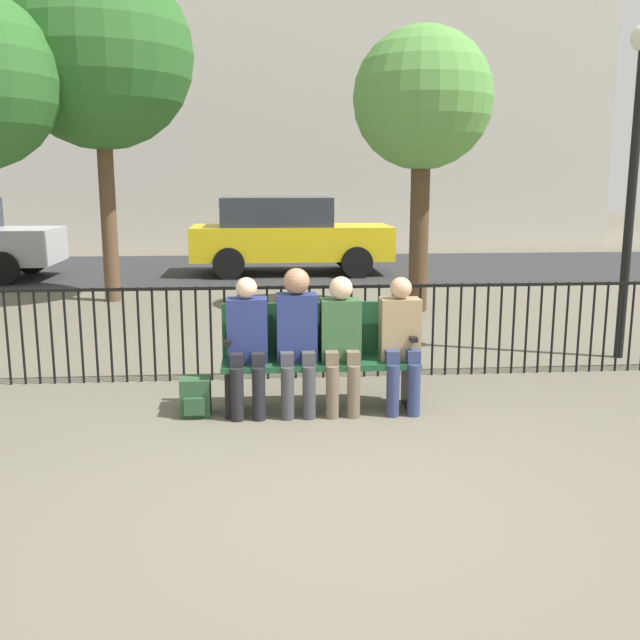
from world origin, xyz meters
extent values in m
plane|color=#605B4C|center=(0.00, 0.00, 0.00)|extent=(80.00, 80.00, 0.00)
cube|color=#194728|center=(0.00, 1.84, 0.42)|extent=(1.68, 0.45, 0.05)
cube|color=#194728|center=(0.00, 2.03, 0.69)|extent=(1.68, 0.05, 0.47)
cube|color=black|center=(-0.78, 1.84, 0.20)|extent=(0.06, 0.38, 0.40)
cube|color=black|center=(0.78, 1.84, 0.20)|extent=(0.06, 0.38, 0.40)
cube|color=black|center=(-0.78, 1.84, 0.65)|extent=(0.06, 0.38, 0.04)
cube|color=black|center=(0.78, 1.84, 0.65)|extent=(0.06, 0.38, 0.04)
cylinder|color=black|center=(-0.71, 1.61, 0.23)|extent=(0.11, 0.11, 0.45)
cylinder|color=black|center=(-0.53, 1.61, 0.23)|extent=(0.11, 0.11, 0.45)
cube|color=black|center=(-0.71, 1.71, 0.50)|extent=(0.11, 0.20, 0.12)
cube|color=black|center=(-0.53, 1.71, 0.50)|extent=(0.11, 0.20, 0.12)
cube|color=navy|center=(-0.62, 1.84, 0.72)|extent=(0.34, 0.22, 0.55)
sphere|color=beige|center=(-0.62, 1.82, 1.09)|extent=(0.18, 0.18, 0.18)
cylinder|color=#3D3D42|center=(-0.29, 1.61, 0.23)|extent=(0.11, 0.11, 0.45)
cylinder|color=#3D3D42|center=(-0.11, 1.61, 0.23)|extent=(0.11, 0.11, 0.45)
cube|color=#3D3D42|center=(-0.29, 1.71, 0.50)|extent=(0.11, 0.20, 0.12)
cube|color=#3D3D42|center=(-0.11, 1.71, 0.50)|extent=(0.11, 0.20, 0.12)
cube|color=navy|center=(-0.20, 1.84, 0.74)|extent=(0.34, 0.22, 0.58)
sphere|color=#A37556|center=(-0.20, 1.82, 1.14)|extent=(0.22, 0.22, 0.22)
cylinder|color=brown|center=(0.09, 1.61, 0.23)|extent=(0.11, 0.11, 0.45)
cylinder|color=brown|center=(0.27, 1.61, 0.23)|extent=(0.11, 0.11, 0.45)
cube|color=brown|center=(0.09, 1.71, 0.50)|extent=(0.11, 0.20, 0.12)
cube|color=brown|center=(0.27, 1.71, 0.50)|extent=(0.11, 0.20, 0.12)
cube|color=#335B33|center=(0.18, 1.84, 0.71)|extent=(0.34, 0.22, 0.53)
sphere|color=beige|center=(0.18, 1.82, 1.08)|extent=(0.20, 0.20, 0.20)
cylinder|color=navy|center=(0.60, 1.61, 0.23)|extent=(0.11, 0.11, 0.45)
cylinder|color=navy|center=(0.78, 1.61, 0.23)|extent=(0.11, 0.11, 0.45)
cube|color=navy|center=(0.60, 1.71, 0.50)|extent=(0.11, 0.20, 0.12)
cube|color=navy|center=(0.78, 1.71, 0.50)|extent=(0.11, 0.20, 0.12)
cube|color=#997F59|center=(0.69, 1.84, 0.71)|extent=(0.34, 0.22, 0.53)
sphere|color=tan|center=(0.69, 1.82, 1.07)|extent=(0.19, 0.19, 0.19)
cube|color=#284C2D|center=(-1.07, 1.79, 0.16)|extent=(0.25, 0.22, 0.33)
cube|color=#284C2D|center=(-1.07, 1.66, 0.11)|extent=(0.17, 0.04, 0.15)
cylinder|color=black|center=(-2.96, 2.87, 0.47)|extent=(0.02, 0.02, 0.95)
cylinder|color=black|center=(-2.82, 2.87, 0.47)|extent=(0.02, 0.02, 0.95)
cylinder|color=black|center=(-2.68, 2.87, 0.47)|extent=(0.02, 0.02, 0.95)
cylinder|color=black|center=(-2.54, 2.87, 0.47)|extent=(0.02, 0.02, 0.95)
cylinder|color=black|center=(-2.40, 2.87, 0.47)|extent=(0.02, 0.02, 0.95)
cylinder|color=black|center=(-2.26, 2.87, 0.47)|extent=(0.02, 0.02, 0.95)
cylinder|color=black|center=(-2.12, 2.87, 0.47)|extent=(0.02, 0.02, 0.95)
cylinder|color=black|center=(-1.98, 2.87, 0.47)|extent=(0.02, 0.02, 0.95)
cylinder|color=black|center=(-1.84, 2.87, 0.47)|extent=(0.02, 0.02, 0.95)
cylinder|color=black|center=(-1.70, 2.87, 0.47)|extent=(0.02, 0.02, 0.95)
cylinder|color=black|center=(-1.56, 2.87, 0.47)|extent=(0.02, 0.02, 0.95)
cylinder|color=black|center=(-1.42, 2.87, 0.47)|extent=(0.02, 0.02, 0.95)
cylinder|color=black|center=(-1.28, 2.87, 0.47)|extent=(0.02, 0.02, 0.95)
cylinder|color=black|center=(-1.14, 2.87, 0.47)|extent=(0.02, 0.02, 0.95)
cylinder|color=black|center=(-1.00, 2.87, 0.47)|extent=(0.02, 0.02, 0.95)
cylinder|color=black|center=(-0.86, 2.87, 0.47)|extent=(0.02, 0.02, 0.95)
cylinder|color=black|center=(-0.72, 2.87, 0.47)|extent=(0.02, 0.02, 0.95)
cylinder|color=black|center=(-0.58, 2.87, 0.47)|extent=(0.02, 0.02, 0.95)
cylinder|color=black|center=(-0.44, 2.87, 0.47)|extent=(0.02, 0.02, 0.95)
cylinder|color=black|center=(-0.30, 2.87, 0.47)|extent=(0.02, 0.02, 0.95)
cylinder|color=black|center=(-0.16, 2.87, 0.47)|extent=(0.02, 0.02, 0.95)
cylinder|color=black|center=(-0.02, 2.87, 0.47)|extent=(0.02, 0.02, 0.95)
cylinder|color=black|center=(0.12, 2.87, 0.47)|extent=(0.02, 0.02, 0.95)
cylinder|color=black|center=(0.26, 2.87, 0.47)|extent=(0.02, 0.02, 0.95)
cylinder|color=black|center=(0.40, 2.87, 0.47)|extent=(0.02, 0.02, 0.95)
cylinder|color=black|center=(0.54, 2.87, 0.47)|extent=(0.02, 0.02, 0.95)
cylinder|color=black|center=(0.68, 2.87, 0.47)|extent=(0.02, 0.02, 0.95)
cylinder|color=black|center=(0.82, 2.87, 0.47)|extent=(0.02, 0.02, 0.95)
cylinder|color=black|center=(0.96, 2.87, 0.47)|extent=(0.02, 0.02, 0.95)
cylinder|color=black|center=(1.10, 2.87, 0.47)|extent=(0.02, 0.02, 0.95)
cylinder|color=black|center=(1.24, 2.87, 0.47)|extent=(0.02, 0.02, 0.95)
cylinder|color=black|center=(1.38, 2.87, 0.47)|extent=(0.02, 0.02, 0.95)
cylinder|color=black|center=(1.52, 2.87, 0.47)|extent=(0.02, 0.02, 0.95)
cylinder|color=black|center=(1.66, 2.87, 0.47)|extent=(0.02, 0.02, 0.95)
cylinder|color=black|center=(1.80, 2.87, 0.47)|extent=(0.02, 0.02, 0.95)
cylinder|color=black|center=(1.94, 2.87, 0.47)|extent=(0.02, 0.02, 0.95)
cylinder|color=black|center=(2.08, 2.87, 0.47)|extent=(0.02, 0.02, 0.95)
cylinder|color=black|center=(2.22, 2.87, 0.47)|extent=(0.02, 0.02, 0.95)
cylinder|color=black|center=(2.36, 2.87, 0.47)|extent=(0.02, 0.02, 0.95)
cylinder|color=black|center=(2.50, 2.87, 0.47)|extent=(0.02, 0.02, 0.95)
cylinder|color=black|center=(2.64, 2.87, 0.47)|extent=(0.02, 0.02, 0.95)
cylinder|color=black|center=(2.78, 2.87, 0.47)|extent=(0.02, 0.02, 0.95)
cylinder|color=black|center=(2.92, 2.87, 0.47)|extent=(0.02, 0.02, 0.95)
cylinder|color=black|center=(3.06, 2.87, 0.47)|extent=(0.02, 0.02, 0.95)
cylinder|color=black|center=(3.20, 2.87, 0.47)|extent=(0.02, 0.02, 0.95)
cylinder|color=black|center=(3.34, 2.87, 0.47)|extent=(0.02, 0.02, 0.95)
cube|color=black|center=(0.00, 2.87, 0.93)|extent=(9.00, 0.03, 0.03)
cylinder|color=brown|center=(-2.96, 7.83, 1.55)|extent=(0.25, 0.25, 3.09)
sphere|color=#2D6628|center=(-2.96, 7.83, 3.90)|extent=(2.93, 2.93, 2.93)
cylinder|color=#4C3823|center=(1.89, 6.54, 1.29)|extent=(0.29, 0.29, 2.58)
sphere|color=#569342|center=(1.89, 6.54, 3.14)|extent=(2.05, 2.05, 2.05)
cylinder|color=black|center=(3.53, 3.44, 1.67)|extent=(0.10, 0.10, 3.35)
cube|color=#2B2B2D|center=(0.00, 12.00, 0.00)|extent=(24.00, 6.00, 0.01)
cube|color=yellow|center=(0.16, 11.15, 0.67)|extent=(4.20, 1.70, 0.70)
cube|color=#2D333D|center=(-0.15, 11.15, 1.32)|extent=(2.31, 1.56, 0.60)
cylinder|color=black|center=(1.46, 10.28, 0.32)|extent=(0.64, 0.20, 0.64)
cylinder|color=black|center=(1.46, 12.02, 0.32)|extent=(0.64, 0.20, 0.64)
cylinder|color=black|center=(-1.14, 10.28, 0.32)|extent=(0.64, 0.20, 0.64)
cylinder|color=black|center=(-1.14, 12.02, 0.32)|extent=(0.64, 0.20, 0.64)
cylinder|color=black|center=(-5.41, 9.84, 0.32)|extent=(0.64, 0.20, 0.64)
cylinder|color=black|center=(-5.41, 11.58, 0.32)|extent=(0.64, 0.20, 0.64)
camera|label=1|loc=(-0.49, -4.10, 1.97)|focal=40.00mm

